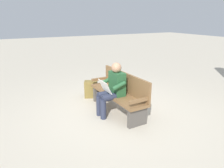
% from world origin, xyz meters
% --- Properties ---
extents(ground_plane, '(40.00, 40.00, 0.00)m').
position_xyz_m(ground_plane, '(0.00, 0.00, 0.00)').
color(ground_plane, '#B7AD99').
extents(bench_near, '(1.82, 0.54, 0.90)m').
position_xyz_m(bench_near, '(0.00, -0.07, 0.46)').
color(bench_near, brown).
rests_on(bench_near, ground).
extents(person_seated, '(0.58, 0.58, 1.18)m').
position_xyz_m(person_seated, '(-0.09, 0.16, 0.63)').
color(person_seated, '#23512D').
rests_on(person_seated, ground).
extents(backpack, '(0.36, 0.41, 0.46)m').
position_xyz_m(backpack, '(1.12, 0.18, 0.23)').
color(backpack, brown).
rests_on(backpack, ground).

